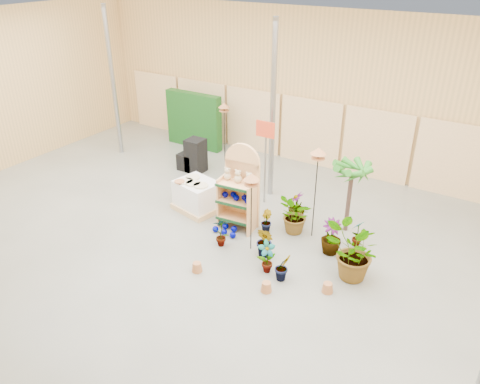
{
  "coord_description": "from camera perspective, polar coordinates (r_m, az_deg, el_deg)",
  "views": [
    {
      "loc": [
        5.25,
        -6.38,
        5.8
      ],
      "look_at": [
        0.3,
        1.5,
        1.0
      ],
      "focal_mm": 35.0,
      "sensor_mm": 36.0,
      "label": 1
    }
  ],
  "objects": [
    {
      "name": "potted_plant_8",
      "position": [
        9.45,
        3.27,
        -7.93
      ],
      "size": [
        0.44,
        0.45,
        0.71
      ],
      "primitive_type": "imported",
      "rotation": [
        0.0,
        0.0,
        0.83
      ],
      "color": "#29781F",
      "rests_on": "ground"
    },
    {
      "name": "palm",
      "position": [
        10.53,
        13.54,
        2.68
      ],
      "size": [
        0.7,
        0.7,
        1.81
      ],
      "color": "#453027",
      "rests_on": "ground"
    },
    {
      "name": "charcoal_planters",
      "position": [
        13.81,
        -5.73,
        4.21
      ],
      "size": [
        0.8,
        0.5,
        1.0
      ],
      "color": "black",
      "rests_on": "ground"
    },
    {
      "name": "potted_plant_0",
      "position": [
        10.24,
        -2.28,
        -4.85
      ],
      "size": [
        0.45,
        0.42,
        0.71
      ],
      "primitive_type": "imported",
      "rotation": [
        0.0,
        0.0,
        3.76
      ],
      "color": "#29781F",
      "rests_on": "ground"
    },
    {
      "name": "potted_plant_4",
      "position": [
        10.56,
        14.15,
        -4.84
      ],
      "size": [
        0.34,
        0.41,
        0.66
      ],
      "primitive_type": "imported",
      "rotation": [
        0.0,
        0.0,
        4.37
      ],
      "color": "#29781F",
      "rests_on": "ground"
    },
    {
      "name": "pallet_stack",
      "position": [
        11.68,
        -5.25,
        -0.46
      ],
      "size": [
        1.25,
        1.11,
        0.8
      ],
      "rotation": [
        0.0,
        0.0,
        -0.21
      ],
      "color": "tan",
      "rests_on": "ground"
    },
    {
      "name": "bird_table_front",
      "position": [
        9.48,
        1.42,
        1.53
      ],
      "size": [
        0.34,
        0.34,
        1.81
      ],
      "color": "black",
      "rests_on": "ground"
    },
    {
      "name": "gazing_balls_floor",
      "position": [
        10.82,
        -1.68,
        -4.68
      ],
      "size": [
        0.63,
        0.39,
        0.15
      ],
      "color": "#000381",
      "rests_on": "ground"
    },
    {
      "name": "potted_plant_5",
      "position": [
        10.79,
        3.18,
        -3.56
      ],
      "size": [
        0.38,
        0.38,
        0.54
      ],
      "primitive_type": "imported",
      "rotation": [
        0.0,
        0.0,
        2.3
      ],
      "color": "#29781F",
      "rests_on": "ground"
    },
    {
      "name": "room",
      "position": [
        9.67,
        -3.38,
        5.48
      ],
      "size": [
        15.2,
        12.1,
        4.7
      ],
      "color": "slate",
      "rests_on": "ground"
    },
    {
      "name": "trellis_stock",
      "position": [
        15.49,
        -5.64,
        8.72
      ],
      "size": [
        2.0,
        0.3,
        1.8
      ],
      "primitive_type": "cube",
      "color": "#134514",
      "rests_on": "ground"
    },
    {
      "name": "potted_plant_3",
      "position": [
        10.16,
        11.06,
        -5.4
      ],
      "size": [
        0.62,
        0.62,
        0.79
      ],
      "primitive_type": "imported",
      "rotation": [
        0.0,
        0.0,
        0.92
      ],
      "color": "#29781F",
      "rests_on": "ground"
    },
    {
      "name": "bird_table_back",
      "position": [
        14.01,
        -1.95,
        10.29
      ],
      "size": [
        0.34,
        0.34,
        1.84
      ],
      "color": "black",
      "rests_on": "ground"
    },
    {
      "name": "potted_plant_11",
      "position": [
        11.29,
        6.91,
        -1.72
      ],
      "size": [
        0.52,
        0.52,
        0.72
      ],
      "primitive_type": "imported",
      "rotation": [
        0.0,
        0.0,
        5.07
      ],
      "color": "#29781F",
      "rests_on": "ground"
    },
    {
      "name": "offer_sign",
      "position": [
        11.49,
        3.1,
        5.64
      ],
      "size": [
        0.5,
        0.08,
        2.2
      ],
      "color": "gray",
      "rests_on": "ground"
    },
    {
      "name": "potted_plant_1",
      "position": [
        9.87,
        3.09,
        -6.1
      ],
      "size": [
        0.52,
        0.48,
        0.75
      ],
      "primitive_type": "imported",
      "rotation": [
        0.0,
        0.0,
        5.81
      ],
      "color": "#29781F",
      "rests_on": "ground"
    },
    {
      "name": "potted_plant_6",
      "position": [
        10.71,
        6.76,
        -2.9
      ],
      "size": [
        0.93,
        1.0,
        0.9
      ],
      "primitive_type": "imported",
      "rotation": [
        0.0,
        0.0,
        5.05
      ],
      "color": "#29781F",
      "rests_on": "ground"
    },
    {
      "name": "bird_table_right",
      "position": [
        9.96,
        9.53,
        4.54
      ],
      "size": [
        0.34,
        0.34,
        2.16
      ],
      "color": "black",
      "rests_on": "ground"
    },
    {
      "name": "teddy_bears",
      "position": [
        10.47,
        -0.14,
        1.78
      ],
      "size": [
        0.75,
        0.19,
        0.31
      ],
      "color": "tan",
      "rests_on": "display_shelf"
    },
    {
      "name": "potted_plant_10",
      "position": [
        9.38,
        13.55,
        -7.37
      ],
      "size": [
        1.39,
        1.38,
        1.17
      ],
      "primitive_type": "imported",
      "rotation": [
        0.0,
        0.0,
        3.91
      ],
      "color": "#29781F",
      "rests_on": "ground"
    },
    {
      "name": "gazing_balls_shelf",
      "position": [
        10.68,
        -0.33,
        -0.62
      ],
      "size": [
        0.75,
        0.26,
        0.14
      ],
      "color": "#000381",
      "rests_on": "display_shelf"
    },
    {
      "name": "potted_plant_9",
      "position": [
        9.31,
        5.24,
        -9.07
      ],
      "size": [
        0.4,
        0.42,
        0.59
      ],
      "primitive_type": "imported",
      "rotation": [
        0.0,
        0.0,
        0.96
      ],
      "color": "#29781F",
      "rests_on": "ground"
    },
    {
      "name": "display_shelf",
      "position": [
        10.71,
        0.03,
        0.26
      ],
      "size": [
        0.9,
        0.62,
        2.04
      ],
      "rotation": [
        0.0,
        0.0,
        0.1
      ],
      "color": "#E1A164",
      "rests_on": "ground"
    }
  ]
}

